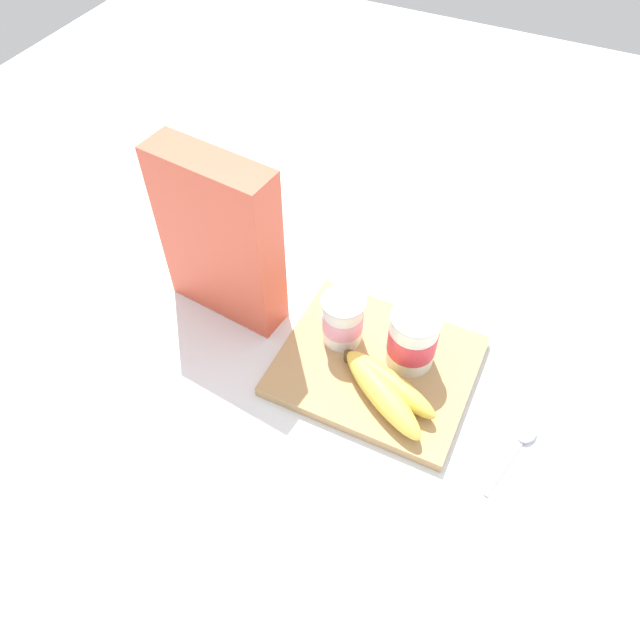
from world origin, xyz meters
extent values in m
plane|color=white|center=(0.00, 0.00, 0.00)|extent=(2.40, 2.40, 0.00)
cube|color=tan|center=(0.00, 0.00, 0.01)|extent=(0.28, 0.24, 0.02)
cube|color=#D85138|center=(-0.27, 0.02, 0.14)|extent=(0.20, 0.08, 0.28)
cylinder|color=white|center=(-0.07, 0.02, 0.06)|extent=(0.06, 0.06, 0.08)
cylinder|color=pink|center=(-0.07, 0.02, 0.06)|extent=(0.06, 0.06, 0.03)
cylinder|color=silver|center=(-0.07, 0.02, 0.10)|extent=(0.07, 0.07, 0.00)
cylinder|color=white|center=(0.04, 0.03, 0.06)|extent=(0.07, 0.07, 0.09)
cylinder|color=#DB384C|center=(0.04, 0.03, 0.06)|extent=(0.07, 0.07, 0.04)
cylinder|color=silver|center=(0.04, 0.03, 0.11)|extent=(0.07, 0.07, 0.00)
ellipsoid|color=#ECCD4A|center=(0.03, -0.06, 0.04)|extent=(0.16, 0.12, 0.04)
ellipsoid|color=#ECCD4A|center=(0.04, -0.04, 0.04)|extent=(0.16, 0.08, 0.04)
cylinder|color=brown|center=(-0.04, -0.01, 0.03)|extent=(0.01, 0.01, 0.02)
cylinder|color=silver|center=(0.22, -0.07, 0.00)|extent=(0.03, 0.11, 0.01)
ellipsoid|color=silver|center=(0.23, -0.01, 0.01)|extent=(0.03, 0.04, 0.01)
camera|label=1|loc=(0.15, -0.51, 0.75)|focal=33.70mm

